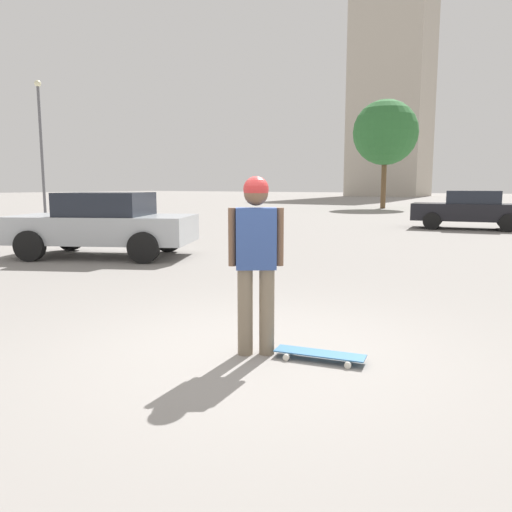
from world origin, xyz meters
TOP-DOWN VIEW (x-y plane):
  - ground_plane at (0.00, 0.00)m, footprint 220.00×220.00m
  - person at (0.00, 0.00)m, footprint 0.45×0.39m
  - skateboard at (0.61, 0.18)m, footprint 0.89×0.40m
  - car_parked_near at (-6.77, 3.84)m, footprint 4.58×3.56m
  - car_parked_far at (-0.96, 16.58)m, footprint 4.45×2.44m
  - building_block_distant at (-23.24, 73.77)m, footprint 11.25×8.89m
  - tree_distant at (-9.63, 31.81)m, footprint 4.64×4.64m
  - lamp_post at (-17.29, 9.42)m, footprint 0.28×0.28m

SIDE VIEW (x-z plane):
  - ground_plane at x=0.00m, z-range 0.00..0.00m
  - skateboard at x=0.61m, z-range 0.02..0.10m
  - car_parked_far at x=-0.96m, z-range 0.03..1.50m
  - car_parked_near at x=-6.77m, z-range 0.03..1.53m
  - person at x=0.00m, z-range 0.15..1.90m
  - lamp_post at x=-17.29m, z-range 0.50..6.63m
  - tree_distant at x=-9.63m, z-range 1.54..9.30m
  - building_block_distant at x=-23.24m, z-range 0.00..37.18m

